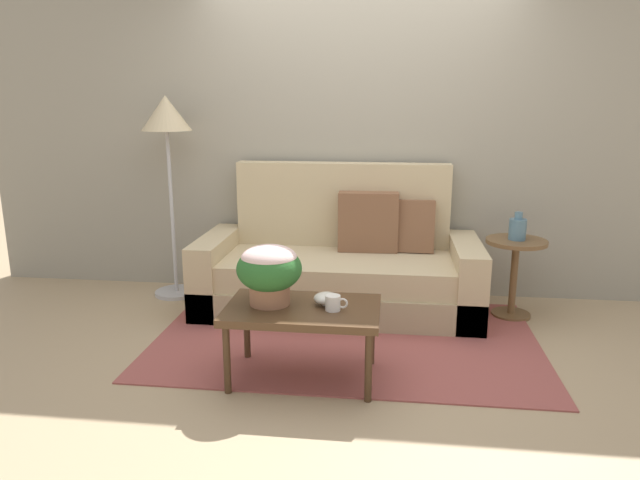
# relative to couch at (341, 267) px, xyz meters

# --- Properties ---
(ground_plane) EXTENTS (14.00, 14.00, 0.00)m
(ground_plane) POSITION_rel_couch_xyz_m (0.10, -0.71, -0.33)
(ground_plane) COLOR tan
(wall_back) EXTENTS (6.40, 0.12, 2.87)m
(wall_back) POSITION_rel_couch_xyz_m (0.10, 0.47, 1.11)
(wall_back) COLOR gray
(wall_back) RESTS_ON ground
(area_rug) EXTENTS (2.58, 1.62, 0.01)m
(area_rug) POSITION_rel_couch_xyz_m (0.10, -0.64, -0.32)
(area_rug) COLOR #994C47
(area_rug) RESTS_ON ground
(couch) EXTENTS (2.13, 0.91, 1.11)m
(couch) POSITION_rel_couch_xyz_m (0.00, 0.00, 0.00)
(couch) COLOR tan
(couch) RESTS_ON ground
(coffee_table) EXTENTS (0.88, 0.55, 0.45)m
(coffee_table) POSITION_rel_couch_xyz_m (-0.11, -1.23, 0.07)
(coffee_table) COLOR #442D1B
(coffee_table) RESTS_ON ground
(side_table) EXTENTS (0.44, 0.44, 0.60)m
(side_table) POSITION_rel_couch_xyz_m (1.30, -0.05, 0.08)
(side_table) COLOR brown
(side_table) RESTS_ON ground
(floor_lamp) EXTENTS (0.39, 0.39, 1.63)m
(floor_lamp) POSITION_rel_couch_xyz_m (-1.40, 0.13, 1.03)
(floor_lamp) COLOR #B2B2B7
(floor_lamp) RESTS_ON ground
(potted_plant) EXTENTS (0.38, 0.38, 0.35)m
(potted_plant) POSITION_rel_couch_xyz_m (-0.31, -1.21, 0.33)
(potted_plant) COLOR #A36B4C
(potted_plant) RESTS_ON coffee_table
(coffee_mug) EXTENTS (0.13, 0.09, 0.09)m
(coffee_mug) POSITION_rel_couch_xyz_m (0.07, -1.27, 0.16)
(coffee_mug) COLOR white
(coffee_mug) RESTS_ON coffee_table
(snack_bowl) EXTENTS (0.15, 0.15, 0.07)m
(snack_bowl) POSITION_rel_couch_xyz_m (0.02, -1.19, 0.16)
(snack_bowl) COLOR silver
(snack_bowl) RESTS_ON coffee_table
(table_vase) EXTENTS (0.12, 0.12, 0.21)m
(table_vase) POSITION_rel_couch_xyz_m (1.30, -0.05, 0.35)
(table_vase) COLOR slate
(table_vase) RESTS_ON side_table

